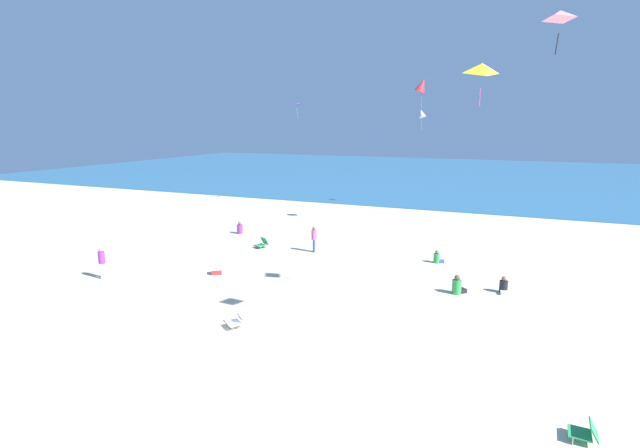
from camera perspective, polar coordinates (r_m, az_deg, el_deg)
ground_plane at (r=24.98m, az=3.79°, el=-4.53°), size 120.00×120.00×0.00m
ocean_water at (r=70.02m, az=16.67°, el=5.72°), size 120.00×60.00×0.05m
beach_chair_mid_beach at (r=17.38m, az=-9.99°, el=-11.30°), size 0.82×0.81×0.58m
beach_chair_near_camera at (r=13.21m, az=29.32°, el=-20.97°), size 0.64×0.55×0.52m
beach_chair_far_left at (r=27.80m, az=-6.95°, el=-2.30°), size 0.82×0.87×0.61m
cooler_box at (r=23.43m, az=-12.33°, el=-5.57°), size 0.63×0.61×0.27m
person_0 at (r=31.59m, az=-9.56°, el=-0.60°), size 0.42×0.67×0.80m
person_1 at (r=26.57m, az=-0.73°, el=-1.62°), size 0.39×0.39×1.45m
person_2 at (r=21.14m, az=16.21°, el=-7.24°), size 0.69×0.72×0.83m
person_3 at (r=24.28m, az=-24.77°, el=-4.04°), size 0.36×0.36×1.48m
person_4 at (r=25.40m, az=13.93°, el=-4.01°), size 0.60×0.49×0.67m
person_5 at (r=21.85m, az=21.21°, el=-7.06°), size 0.39×0.62×0.73m
kite_white at (r=40.83m, az=12.14°, el=12.87°), size 0.93×0.86×1.74m
kite_pink at (r=17.75m, az=26.92°, el=21.49°), size 0.93×0.83×1.37m
kite_purple at (r=41.47m, az=-2.78°, el=14.18°), size 0.40×0.49×1.34m
kite_red at (r=32.36m, az=12.14°, el=16.00°), size 1.04×0.85×1.93m
kite_yellow at (r=14.06m, az=18.92°, el=17.28°), size 0.95×0.89×1.19m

